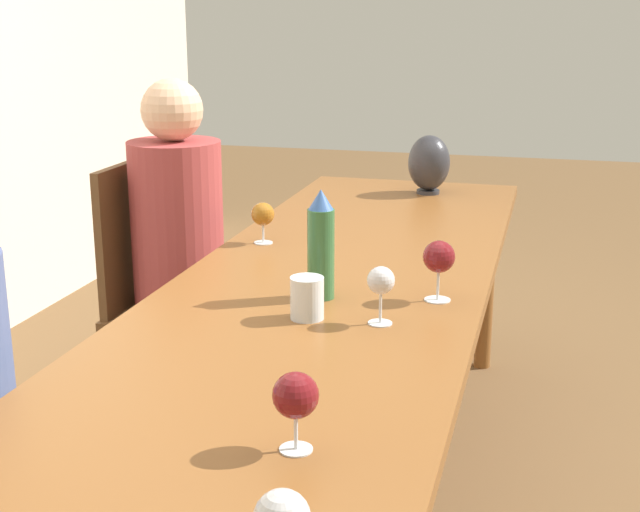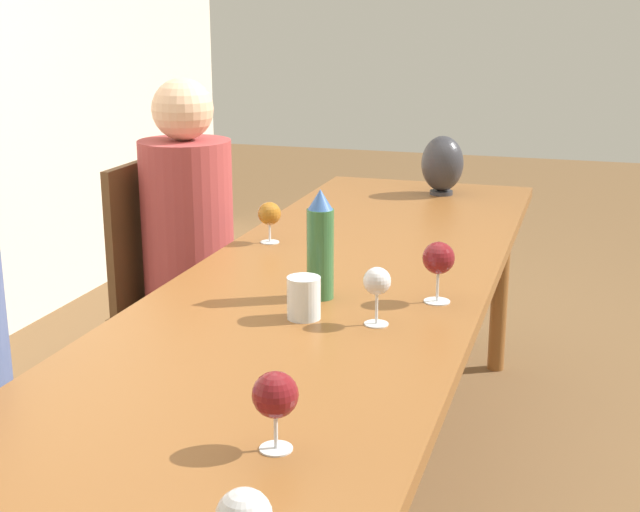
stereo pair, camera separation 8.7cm
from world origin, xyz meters
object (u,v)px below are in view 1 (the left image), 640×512
Objects in this scene: water_bottle at (321,246)px; vase at (429,163)px; water_tumbler at (307,298)px; person_far at (181,246)px; chair_far at (160,292)px; wine_glass_1 at (439,258)px; wine_glass_3 at (263,215)px; wine_glass_4 at (296,397)px; wine_glass_2 at (381,282)px.

vase is at bearing -3.07° from water_bottle.
water_tumbler is 0.08× the size of person_far.
vase reaches higher than water_tumbler.
vase is at bearing -51.80° from chair_far.
water_tumbler is 0.11× the size of chair_far.
vase is 1.49× the size of wine_glass_1.
wine_glass_3 is at bearing 26.90° from water_tumbler.
chair_far reaches higher than wine_glass_3.
water_bottle is 2.02× the size of wine_glass_4.
person_far is at bearing 59.50° from wine_glass_3.
wine_glass_3 is (0.48, 0.31, -0.05)m from water_bottle.
water_bottle is 0.24m from wine_glass_2.
water_tumbler is 0.79× the size of wine_glass_3.
wine_glass_2 is 0.15× the size of chair_far.
wine_glass_4 is (-0.64, 0.02, -0.00)m from wine_glass_2.
person_far reaches higher than water_bottle.
wine_glass_4 is 1.81m from chair_far.
chair_far is 0.20m from person_far.
wine_glass_2 is (-0.21, 0.11, -0.01)m from wine_glass_1.
water_tumbler is 0.73× the size of wine_glass_2.
water_tumbler is 1.12m from person_far.
water_tumbler is at bearing -137.39° from chair_far.
vase is at bearing 9.33° from wine_glass_1.
wine_glass_4 is at bearing 178.61° from wine_glass_2.
wine_glass_4 is 0.15× the size of chair_far.
vase is at bearing -2.42° from water_tumbler.
wine_glass_2 reaches higher than wine_glass_3.
water_bottle is at bearing 3.16° from water_tumbler.
wine_glass_1 is 0.86m from wine_glass_4.
vase is at bearing 2.51° from wine_glass_4.
wine_glass_3 is (-0.90, 0.39, -0.03)m from vase.
person_far is (0.86, 0.70, -0.15)m from water_tumbler.
chair_far is (-0.68, 0.86, -0.39)m from vase.
wine_glass_3 is 0.93× the size of wine_glass_4.
vase is (1.38, -0.07, -0.02)m from water_bottle.
chair_far is at bearing 128.20° from vase.
chair_far is at bearing 58.95° from wine_glass_1.
water_tumbler is at bearing 92.76° from wine_glass_2.
wine_glass_2 is at bearing -134.12° from person_far.
vase reaches higher than wine_glass_2.
vase reaches higher than wine_glass_4.
vase is 1.34m from wine_glass_1.
water_bottle reaches higher than wine_glass_3.
wine_glass_2 is at bearing -87.24° from water_tumbler.
wine_glass_1 is (0.21, -0.28, 0.06)m from water_tumbler.
person_far is at bearing 39.26° from water_tumbler.
wine_glass_1 is at bearing -8.18° from wine_glass_4.
vase is 1.53m from wine_glass_2.
wine_glass_3 is (0.64, 0.32, 0.04)m from water_tumbler.
wine_glass_3 is 0.14× the size of chair_far.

